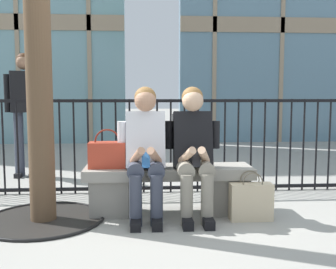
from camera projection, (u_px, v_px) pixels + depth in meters
ground_plane at (169, 212)px, 3.78m from camera, size 60.00×60.00×0.00m
stone_bench at (169, 185)px, 3.75m from camera, size 1.60×0.44×0.45m
seated_person_with_phone at (146, 148)px, 3.57m from camera, size 0.52×0.66×1.21m
seated_person_companion at (193, 148)px, 3.60m from camera, size 0.52×0.66×1.21m
handbag_on_bench at (107, 154)px, 3.67m from camera, size 0.35×0.19×0.37m
shopping_bag at (251, 201)px, 3.54m from camera, size 0.38×0.14×0.45m
bystander_at_railing at (25, 105)px, 5.38m from camera, size 0.55×0.33×1.71m
plaza_railing at (164, 145)px, 4.53m from camera, size 8.11×0.04×1.09m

